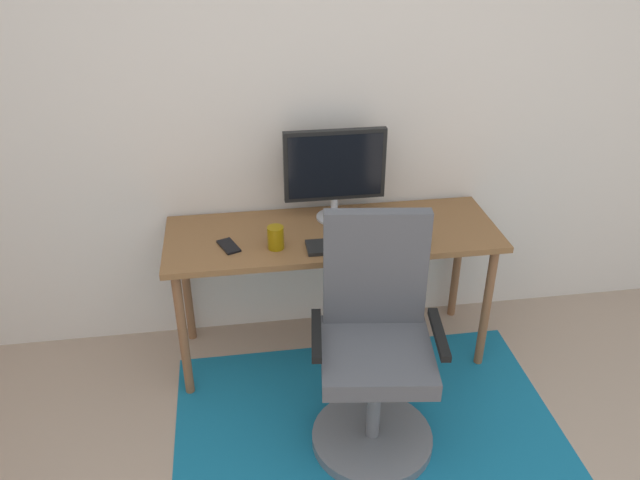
# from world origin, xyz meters

# --- Properties ---
(wall_back) EXTENTS (6.00, 0.10, 2.60)m
(wall_back) POSITION_xyz_m (0.00, 2.20, 1.30)
(wall_back) COLOR silver
(wall_back) RESTS_ON ground
(area_rug) EXTENTS (1.77, 1.19, 0.01)m
(area_rug) POSITION_xyz_m (0.19, 1.28, 0.00)
(area_rug) COLOR #146488
(area_rug) RESTS_ON ground
(desk) EXTENTS (1.62, 0.56, 0.73)m
(desk) POSITION_xyz_m (0.12, 1.85, 0.65)
(desk) COLOR brown
(desk) RESTS_ON ground
(monitor) EXTENTS (0.50, 0.18, 0.47)m
(monitor) POSITION_xyz_m (0.15, 1.99, 1.00)
(monitor) COLOR #B2B2B7
(monitor) RESTS_ON desk
(keyboard) EXTENTS (0.43, 0.13, 0.02)m
(keyboard) POSITION_xyz_m (0.18, 1.69, 0.74)
(keyboard) COLOR black
(keyboard) RESTS_ON desk
(computer_mouse) EXTENTS (0.06, 0.10, 0.03)m
(computer_mouse) POSITION_xyz_m (0.51, 1.67, 0.75)
(computer_mouse) COLOR black
(computer_mouse) RESTS_ON desk
(coffee_cup) EXTENTS (0.08, 0.08, 0.11)m
(coffee_cup) POSITION_xyz_m (-0.17, 1.73, 0.78)
(coffee_cup) COLOR #856208
(coffee_cup) RESTS_ON desk
(cell_phone) EXTENTS (0.11, 0.16, 0.01)m
(cell_phone) POSITION_xyz_m (-0.39, 1.77, 0.73)
(cell_phone) COLOR black
(cell_phone) RESTS_ON desk
(office_chair) EXTENTS (0.58, 0.54, 1.07)m
(office_chair) POSITION_xyz_m (0.20, 1.24, 0.44)
(office_chair) COLOR slate
(office_chair) RESTS_ON ground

